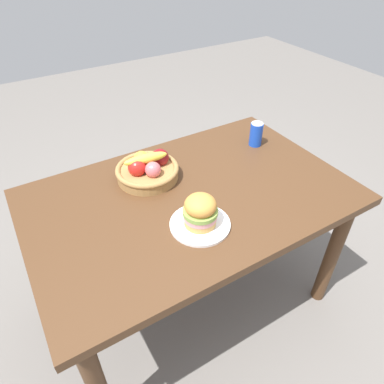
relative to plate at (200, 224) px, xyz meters
name	(u,v)px	position (x,y,z in m)	size (l,w,h in m)	color
ground_plane	(191,295)	(0.07, 0.19, -0.76)	(8.00, 8.00, 0.00)	slate
dining_table	(191,211)	(0.07, 0.19, -0.11)	(1.40, 0.90, 0.75)	#4C301C
plate	(200,224)	(0.00, 0.00, 0.00)	(0.24, 0.24, 0.01)	white
sandwich	(200,211)	(0.00, 0.00, 0.07)	(0.14, 0.14, 0.13)	tan
soda_can	(256,134)	(0.58, 0.37, 0.06)	(0.07, 0.07, 0.13)	blue
fruit_basket	(147,169)	(-0.04, 0.39, 0.04)	(0.29, 0.29, 0.14)	#9E7542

